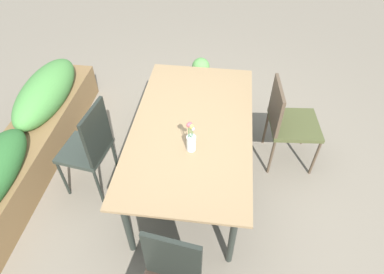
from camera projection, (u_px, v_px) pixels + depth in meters
The scene contains 7 objects.
ground_plane at pixel (186, 172), 3.48m from camera, with size 12.00×12.00×0.00m, color #756B5B.
dining_table at pixel (192, 130), 2.93m from camera, with size 1.88×1.06×0.75m.
chair_far_side at pixel (90, 146), 2.95m from camera, with size 0.46×0.46×1.02m.
chair_near_right at pixel (288, 120), 3.24m from camera, with size 0.52×0.52×0.94m.
flower_vase at pixel (191, 140), 2.61m from camera, with size 0.08×0.08×0.30m.
planter_box at pixel (26, 142), 3.33m from camera, with size 2.69×0.50×0.73m.
potted_plant at pixel (201, 73), 4.39m from camera, with size 0.23×0.23×0.44m.
Camera 1 is at (-2.17, -0.33, 2.72)m, focal length 30.64 mm.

